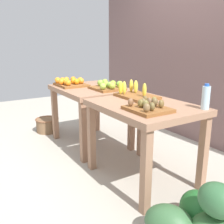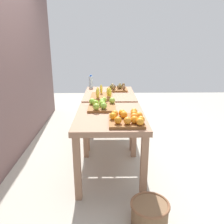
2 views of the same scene
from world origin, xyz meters
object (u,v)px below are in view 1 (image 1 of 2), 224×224
at_px(display_table_right, 144,116).
at_px(kiwi_bin, 148,107).
at_px(wicker_basket, 47,125).
at_px(display_table_left, 91,96).
at_px(apple_bin, 108,86).
at_px(water_bottle, 206,97).
at_px(banana_crate, 135,94).
at_px(watermelon_pile, 197,218).
at_px(orange_bin, 70,83).

distance_m(display_table_right, kiwi_bin, 0.30).
height_order(display_table_right, wicker_basket, display_table_right).
distance_m(display_table_left, display_table_right, 1.12).
bearing_deg(display_table_left, apple_bin, 21.79).
xyz_separation_m(display_table_left, wicker_basket, (-0.81, -0.35, -0.56)).
bearing_deg(wicker_basket, kiwi_bin, 5.59).
xyz_separation_m(apple_bin, water_bottle, (1.30, 0.22, 0.06)).
height_order(display_table_right, kiwi_bin, kiwi_bin).
relative_size(banana_crate, kiwi_bin, 1.22).
xyz_separation_m(display_table_right, banana_crate, (-0.29, 0.11, 0.15)).
bearing_deg(water_bottle, watermelon_pile, -50.84).
bearing_deg(watermelon_pile, display_table_left, 173.64).
xyz_separation_m(display_table_left, water_bottle, (1.56, 0.33, 0.22)).
height_order(water_bottle, watermelon_pile, water_bottle).
bearing_deg(display_table_right, kiwi_bin, -32.97).
height_order(display_table_left, water_bottle, water_bottle).
height_order(orange_bin, banana_crate, banana_crate).
bearing_deg(watermelon_pile, display_table_right, 165.86).
relative_size(banana_crate, water_bottle, 1.94).
xyz_separation_m(display_table_right, watermelon_pile, (0.89, -0.22, -0.50)).
relative_size(display_table_right, wicker_basket, 2.89).
distance_m(display_table_right, watermelon_pile, 1.04).
xyz_separation_m(banana_crate, kiwi_bin, (0.51, -0.25, -0.00)).
height_order(display_table_right, orange_bin, orange_bin).
bearing_deg(water_bottle, orange_bin, -164.51).
relative_size(kiwi_bin, water_bottle, 1.59).
bearing_deg(display_table_left, water_bottle, 11.78).
bearing_deg(banana_crate, water_bottle, 16.17).
bearing_deg(watermelon_pile, orange_bin, 178.86).
relative_size(kiwi_bin, watermelon_pile, 0.51).
bearing_deg(watermelon_pile, water_bottle, 129.16).
xyz_separation_m(display_table_left, watermelon_pile, (2.01, -0.22, -0.50)).
height_order(kiwi_bin, watermelon_pile, kiwi_bin).
height_order(water_bottle, wicker_basket, water_bottle).
bearing_deg(wicker_basket, display_table_right, 10.26).
relative_size(watermelon_pile, wicker_basket, 1.95).
distance_m(banana_crate, kiwi_bin, 0.57).
xyz_separation_m(orange_bin, watermelon_pile, (2.27, -0.05, -0.66)).
relative_size(display_table_left, orange_bin, 2.34).
relative_size(orange_bin, wicker_basket, 1.24).
relative_size(display_table_right, watermelon_pile, 1.48).
height_order(orange_bin, kiwi_bin, orange_bin).
xyz_separation_m(orange_bin, banana_crate, (1.08, 0.29, -0.01)).
relative_size(banana_crate, watermelon_pile, 0.63).
xyz_separation_m(display_table_left, orange_bin, (-0.26, -0.18, 0.16)).
height_order(orange_bin, wicker_basket, orange_bin).
bearing_deg(display_table_right, apple_bin, 172.92).
bearing_deg(watermelon_pile, kiwi_bin, 172.86).
height_order(display_table_left, watermelon_pile, display_table_left).
relative_size(apple_bin, wicker_basket, 1.15).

